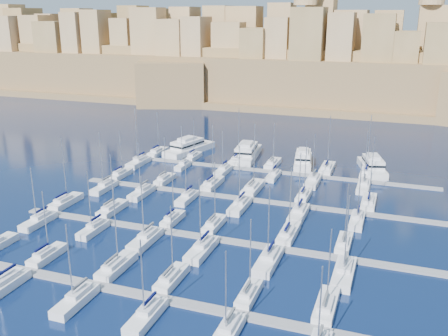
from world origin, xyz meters
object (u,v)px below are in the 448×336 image
at_px(sailboat_4, 249,294).
at_px(motor_yacht_d, 372,166).
at_px(motor_yacht_a, 189,147).
at_px(motor_yacht_c, 303,160).
at_px(sailboat_2, 116,266).
at_px(motor_yacht_b, 247,153).

distance_m(sailboat_4, motor_yacht_d, 71.75).
bearing_deg(motor_yacht_a, motor_yacht_c, -2.80).
bearing_deg(sailboat_2, motor_yacht_c, 75.87).
height_order(motor_yacht_c, motor_yacht_d, same).
relative_size(sailboat_2, motor_yacht_c, 0.95).
relative_size(sailboat_2, sailboat_4, 1.17).
distance_m(sailboat_4, motor_yacht_c, 70.31).
bearing_deg(motor_yacht_d, motor_yacht_c, -178.49).
height_order(sailboat_4, motor_yacht_b, sailboat_4).
xyz_separation_m(motor_yacht_a, motor_yacht_d, (54.01, -1.24, 0.00)).
relative_size(sailboat_2, motor_yacht_d, 0.89).
relative_size(motor_yacht_a, motor_yacht_b, 1.00).
xyz_separation_m(motor_yacht_b, motor_yacht_d, (35.60, -1.40, 0.00)).
xyz_separation_m(motor_yacht_a, motor_yacht_c, (35.44, -1.73, 0.00)).
distance_m(sailboat_2, motor_yacht_d, 78.50).
bearing_deg(motor_yacht_c, motor_yacht_a, 177.20).
bearing_deg(sailboat_4, sailboat_2, 177.96).
relative_size(motor_yacht_a, motor_yacht_d, 1.16).
xyz_separation_m(motor_yacht_c, motor_yacht_d, (18.57, 0.49, 0.00)).
bearing_deg(motor_yacht_b, sailboat_4, -72.52).
relative_size(sailboat_2, motor_yacht_a, 0.77).
height_order(sailboat_4, motor_yacht_c, sailboat_4).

